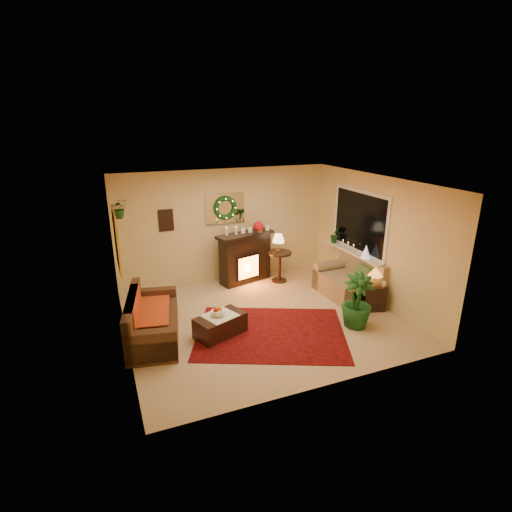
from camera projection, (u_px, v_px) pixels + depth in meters
name	position (u px, v px, depth m)	size (l,w,h in m)	color
floor	(263.00, 318.00, 7.69)	(5.00, 5.00, 0.00)	beige
ceiling	(264.00, 182.00, 6.86)	(5.00, 5.00, 0.00)	white
wall_back	(225.00, 225.00, 9.25)	(5.00, 5.00, 0.00)	#EFD88C
wall_front	(329.00, 304.00, 5.30)	(5.00, 5.00, 0.00)	#EFD88C
wall_left	(120.00, 273.00, 6.39)	(4.50, 4.50, 0.00)	#EFD88C
wall_right	(375.00, 239.00, 8.16)	(4.50, 4.50, 0.00)	#EFD88C
area_rug	(271.00, 333.00, 7.14)	(2.61, 1.96, 0.01)	maroon
sofa	(153.00, 315.00, 6.88)	(0.80, 1.83, 0.79)	#432517
red_throw	(147.00, 311.00, 6.98)	(0.75, 1.22, 0.02)	red
fireplace	(245.00, 259.00, 9.29)	(1.21, 0.38, 1.11)	#301D15
poinsettia	(258.00, 226.00, 9.16)	(0.23, 0.23, 0.23)	red
mantel_candle_a	(227.00, 232.00, 8.86)	(0.06, 0.06, 0.19)	#F4E4C8
mantel_candle_b	(236.00, 231.00, 8.93)	(0.06, 0.06, 0.18)	white
mantel_mirror	(225.00, 209.00, 9.10)	(0.92, 0.02, 0.72)	white
wreath	(226.00, 208.00, 9.06)	(0.55, 0.55, 0.11)	#194719
wall_art	(166.00, 220.00, 8.67)	(0.32, 0.03, 0.48)	#381E11
gold_mirror	(117.00, 241.00, 6.51)	(0.03, 0.84, 1.00)	gold
hanging_plant	(121.00, 217.00, 7.15)	(0.33, 0.28, 0.36)	#194719
loveseat	(348.00, 279.00, 8.48)	(0.86, 1.49, 0.86)	#8E7A5B
window_frame	(360.00, 222.00, 8.56)	(0.03, 1.86, 1.36)	white
window_glass	(359.00, 222.00, 8.56)	(0.02, 1.70, 1.22)	black
window_sill	(353.00, 252.00, 8.74)	(0.22, 1.86, 0.04)	white
mini_tree	(366.00, 251.00, 8.25)	(0.19, 0.19, 0.28)	white
sill_plant	(335.00, 235.00, 9.29)	(0.28, 0.22, 0.51)	black
side_table_round	(279.00, 268.00, 9.36)	(0.55, 0.55, 0.72)	black
lamp_cream	(278.00, 245.00, 9.18)	(0.28, 0.28, 0.43)	#FFE59A
end_table_square	(373.00, 296.00, 8.01)	(0.42, 0.42, 0.51)	black
lamp_tiffany	(375.00, 275.00, 7.82)	(0.28, 0.28, 0.42)	orange
coffee_table	(220.00, 324.00, 7.03)	(0.88, 0.48, 0.37)	#3F190C
fruit_bowl	(218.00, 312.00, 6.94)	(0.24, 0.24, 0.05)	silver
floor_palm	(357.00, 304.00, 7.25)	(1.69, 1.69, 3.02)	#1E501F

